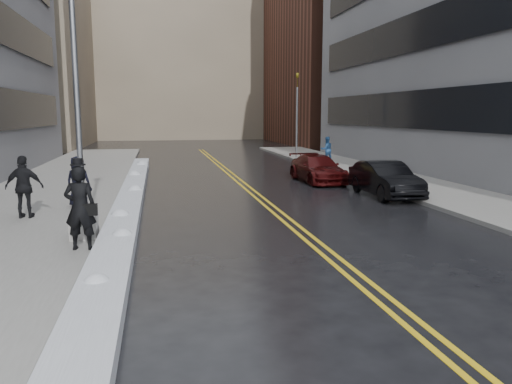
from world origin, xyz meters
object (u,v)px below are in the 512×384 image
lamppost (79,145)px  car_black (385,179)px  pedestrian_d (24,187)px  car_maroon (318,169)px  pedestrian_fedora (80,208)px  pedestrian_east (327,149)px  fire_hydrant (390,174)px  traffic_signal (297,112)px  pedestrian_c (78,182)px

lamppost → car_black: bearing=26.5°
pedestrian_d → car_black: (12.89, 2.39, -0.40)m
car_maroon → pedestrian_d: bearing=-151.1°
pedestrian_fedora → pedestrian_east: bearing=-115.9°
pedestrian_east → car_maroon: 8.58m
lamppost → fire_hydrant: 14.81m
lamppost → pedestrian_d: (-2.09, 3.00, -1.43)m
traffic_signal → car_black: (-1.00, -16.61, -2.70)m
pedestrian_d → car_maroon: 13.59m
lamppost → car_maroon: bearing=46.6°
fire_hydrant → pedestrian_fedora: 15.22m
fire_hydrant → pedestrian_east: pedestrian_east is taller
lamppost → pedestrian_c: lamppost is taller
pedestrian_fedora → pedestrian_d: size_ratio=1.04×
car_black → traffic_signal: bearing=86.8°
pedestrian_fedora → car_black: (10.70, 6.47, -0.44)m
traffic_signal → pedestrian_east: traffic_signal is taller
fire_hydrant → car_maroon: 3.47m
lamppost → pedestrian_fedora: lamppost is taller
pedestrian_east → car_maroon: bearing=63.2°
fire_hydrant → car_black: car_black is taller
pedestrian_east → car_black: 12.77m
traffic_signal → car_black: bearing=-93.4°
traffic_signal → car_maroon: 12.47m
traffic_signal → car_maroon: (-2.29, -11.94, -2.75)m
lamppost → car_maroon: size_ratio=1.70×
fire_hydrant → pedestrian_fedora: bearing=-143.3°
traffic_signal → pedestrian_east: (0.92, -3.99, -2.42)m
car_black → pedestrian_east: bearing=81.6°
lamppost → traffic_signal: 24.98m
fire_hydrant → pedestrian_fedora: size_ratio=0.37×
pedestrian_fedora → car_maroon: bearing=-122.6°
fire_hydrant → pedestrian_east: size_ratio=0.44×
pedestrian_fedora → pedestrian_east: (12.62, 19.09, -0.16)m
car_maroon → pedestrian_east: bearing=65.6°
pedestrian_c → car_black: 11.60m
pedestrian_d → traffic_signal: bearing=-121.2°
traffic_signal → pedestrian_east: size_ratio=3.62×
fire_hydrant → traffic_signal: (-0.50, 14.00, 2.85)m
lamppost → pedestrian_d: 3.92m
fire_hydrant → pedestrian_d: (-14.39, -5.00, 0.55)m
lamppost → fire_hydrant: lamppost is taller
pedestrian_d → car_maroon: pedestrian_d is taller
fire_hydrant → car_maroon: bearing=143.6°
car_black → pedestrian_c: bearing=-175.7°
pedestrian_fedora → car_maroon: (9.41, 11.14, -0.49)m
pedestrian_fedora → car_black: bearing=-141.2°
traffic_signal → pedestrian_d: (-13.89, -19.00, -2.30)m
lamppost → pedestrian_c: (-0.77, 4.58, -1.52)m
traffic_signal → car_black: size_ratio=1.41×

